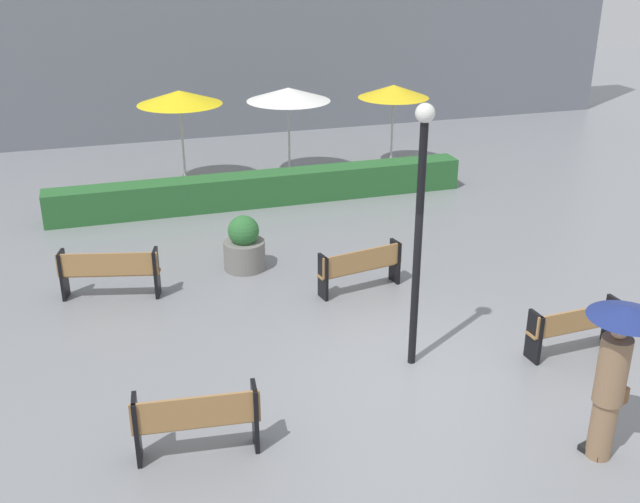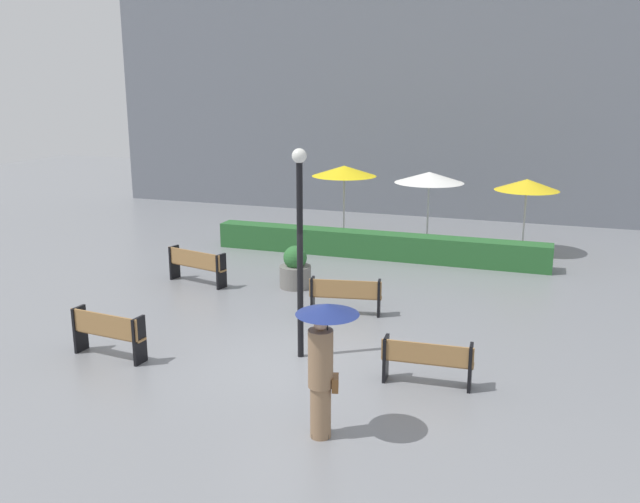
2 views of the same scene
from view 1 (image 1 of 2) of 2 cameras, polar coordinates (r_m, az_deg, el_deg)
The scene contains 12 objects.
ground_plane at distance 11.73m, azimuth 7.32°, elevation -9.27°, with size 60.00×60.00×0.00m, color gray.
bench_far_left at distance 14.24m, azimuth -15.76°, elevation -1.39°, with size 1.83×0.77×0.93m.
bench_mid_center at distance 14.02m, azimuth 3.13°, elevation -1.10°, with size 1.70×0.61×0.85m.
bench_near_left at distance 9.86m, azimuth -9.38°, elevation -12.49°, with size 1.64×0.51×0.94m.
bench_near_right at distance 12.62m, azimuth 18.91°, elevation -5.36°, with size 1.64×0.44×0.83m.
pedestrian_with_umbrella at distance 9.98m, azimuth 21.58°, elevation -7.91°, with size 0.95×0.95×2.15m.
planter_pot at distance 15.01m, azimuth -5.80°, elevation 0.42°, with size 0.83×0.83×1.12m.
lamp_post at distance 10.95m, azimuth 7.59°, elevation 2.91°, with size 0.28×0.28×4.11m.
patio_umbrella_yellow at distance 19.83m, azimuth -10.66°, elevation 11.45°, with size 2.18×2.18×2.56m.
patio_umbrella_white at distance 20.36m, azimuth -2.42°, elevation 11.86°, with size 2.25×2.25×2.47m.
patio_umbrella_yellow_far at distance 21.38m, azimuth 5.63°, elevation 12.04°, with size 1.98×1.98×2.37m.
hedge_strip at distance 18.72m, azimuth -4.40°, elevation 4.79°, with size 10.38×0.70×0.79m, color #28602D.
Camera 1 is at (-4.30, -8.96, 6.23)m, focal length 42.02 mm.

